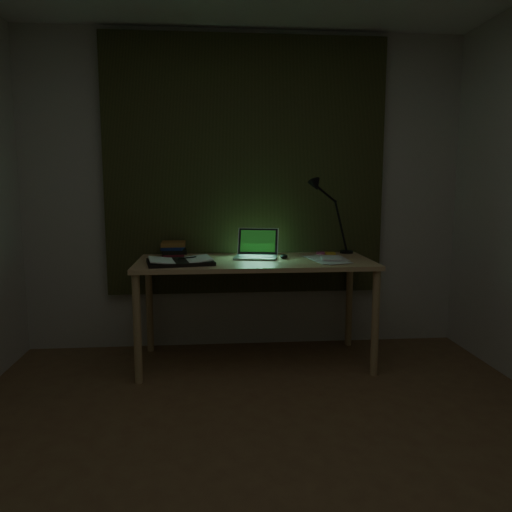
% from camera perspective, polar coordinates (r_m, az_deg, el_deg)
% --- Properties ---
extents(floor, '(3.50, 4.00, 0.00)m').
position_cam_1_polar(floor, '(2.43, 2.40, -24.72)').
color(floor, brown).
rests_on(floor, ground).
extents(wall_back, '(3.50, 0.00, 2.50)m').
position_cam_1_polar(wall_back, '(4.03, -1.20, 7.22)').
color(wall_back, beige).
rests_on(wall_back, ground).
extents(curtain, '(2.20, 0.06, 2.00)m').
position_cam_1_polar(curtain, '(3.99, -1.17, 10.08)').
color(curtain, '#2D2F17').
rests_on(curtain, wall_back).
extents(desk, '(1.70, 0.74, 0.77)m').
position_cam_1_polar(desk, '(3.70, -0.16, -6.38)').
color(desk, tan).
rests_on(desk, floor).
extents(laptop, '(0.38, 0.41, 0.22)m').
position_cam_1_polar(laptop, '(3.68, -0.02, 1.44)').
color(laptop, '#A2A2A6').
rests_on(laptop, desk).
extents(open_textbook, '(0.49, 0.39, 0.04)m').
position_cam_1_polar(open_textbook, '(3.48, -8.66, -0.58)').
color(open_textbook, white).
rests_on(open_textbook, desk).
extents(book_stack, '(0.18, 0.22, 0.11)m').
position_cam_1_polar(book_stack, '(3.85, -9.42, 0.81)').
color(book_stack, white).
rests_on(book_stack, desk).
extents(loose_papers, '(0.33, 0.35, 0.02)m').
position_cam_1_polar(loose_papers, '(3.67, 7.78, -0.27)').
color(loose_papers, silver).
rests_on(loose_papers, desk).
extents(mouse, '(0.07, 0.10, 0.03)m').
position_cam_1_polar(mouse, '(3.69, 3.21, -0.05)').
color(mouse, black).
rests_on(mouse, desk).
extents(sticky_yellow, '(0.08, 0.08, 0.02)m').
position_cam_1_polar(sticky_yellow, '(3.95, 8.46, 0.30)').
color(sticky_yellow, yellow).
rests_on(sticky_yellow, desk).
extents(sticky_pink, '(0.08, 0.08, 0.01)m').
position_cam_1_polar(sticky_pink, '(3.97, 7.39, 0.35)').
color(sticky_pink, '#C44C81').
rests_on(sticky_pink, desk).
extents(desk_lamp, '(0.38, 0.30, 0.56)m').
position_cam_1_polar(desk_lamp, '(4.02, 10.40, 4.27)').
color(desk_lamp, black).
rests_on(desk_lamp, desk).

